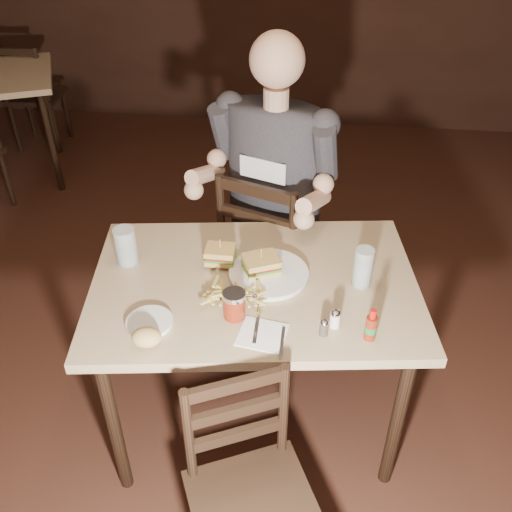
# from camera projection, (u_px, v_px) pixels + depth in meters

# --- Properties ---
(room_shell) EXTENTS (7.00, 7.00, 7.00)m
(room_shell) POSITION_uv_depth(u_px,v_px,m) (221.00, 156.00, 1.51)
(room_shell) COLOR black
(room_shell) RESTS_ON ground
(main_table) EXTENTS (1.29, 0.95, 0.77)m
(main_table) POSITION_uv_depth(u_px,v_px,m) (254.00, 299.00, 2.13)
(main_table) COLOR tan
(main_table) RESTS_ON ground
(chair_far) EXTENTS (0.56, 0.59, 0.93)m
(chair_far) POSITION_uv_depth(u_px,v_px,m) (274.00, 251.00, 2.76)
(chair_far) COLOR black
(chair_far) RESTS_ON ground
(chair_near) EXTENTS (0.52, 0.54, 0.82)m
(chair_near) POSITION_uv_depth(u_px,v_px,m) (254.00, 509.00, 1.76)
(chair_near) COLOR black
(chair_near) RESTS_ON ground
(bg_chair_far) EXTENTS (0.41, 0.45, 0.84)m
(bg_chair_far) POSITION_uv_depth(u_px,v_px,m) (36.00, 95.00, 4.52)
(bg_chair_far) COLOR black
(bg_chair_far) RESTS_ON ground
(diner) EXTENTS (0.71, 0.63, 1.02)m
(diner) POSITION_uv_depth(u_px,v_px,m) (271.00, 157.00, 2.41)
(diner) COLOR #343237
(diner) RESTS_ON chair_far
(dinner_plate) EXTENTS (0.32, 0.32, 0.02)m
(dinner_plate) POSITION_uv_depth(u_px,v_px,m) (269.00, 275.00, 2.10)
(dinner_plate) COLOR white
(dinner_plate) RESTS_ON main_table
(sandwich_left) EXTENTS (0.11, 0.09, 0.10)m
(sandwich_left) POSITION_uv_depth(u_px,v_px,m) (220.00, 251.00, 2.13)
(sandwich_left) COLOR #DEB45E
(sandwich_left) RESTS_ON dinner_plate
(sandwich_right) EXTENTS (0.15, 0.14, 0.10)m
(sandwich_right) POSITION_uv_depth(u_px,v_px,m) (261.00, 260.00, 2.08)
(sandwich_right) COLOR #DEB45E
(sandwich_right) RESTS_ON dinner_plate
(fries_pile) EXTENTS (0.27, 0.21, 0.04)m
(fries_pile) POSITION_uv_depth(u_px,v_px,m) (234.00, 292.00, 1.99)
(fries_pile) COLOR #D6C068
(fries_pile) RESTS_ON dinner_plate
(ketchup_dollop) EXTENTS (0.05, 0.05, 0.01)m
(ketchup_dollop) POSITION_uv_depth(u_px,v_px,m) (270.00, 272.00, 2.09)
(ketchup_dollop) COLOR maroon
(ketchup_dollop) RESTS_ON dinner_plate
(glass_left) EXTENTS (0.09, 0.09, 0.15)m
(glass_left) POSITION_uv_depth(u_px,v_px,m) (126.00, 246.00, 2.14)
(glass_left) COLOR silver
(glass_left) RESTS_ON main_table
(glass_right) EXTENTS (0.08, 0.08, 0.15)m
(glass_right) POSITION_uv_depth(u_px,v_px,m) (363.00, 267.00, 2.03)
(glass_right) COLOR silver
(glass_right) RESTS_ON main_table
(hot_sauce) EXTENTS (0.04, 0.04, 0.12)m
(hot_sauce) POSITION_uv_depth(u_px,v_px,m) (371.00, 324.00, 1.82)
(hot_sauce) COLOR maroon
(hot_sauce) RESTS_ON main_table
(salt_shaker) EXTENTS (0.04, 0.04, 0.06)m
(salt_shaker) POSITION_uv_depth(u_px,v_px,m) (335.00, 319.00, 1.88)
(salt_shaker) COLOR white
(salt_shaker) RESTS_ON main_table
(pepper_shaker) EXTENTS (0.03, 0.03, 0.06)m
(pepper_shaker) POSITION_uv_depth(u_px,v_px,m) (324.00, 328.00, 1.85)
(pepper_shaker) COLOR #38332D
(pepper_shaker) RESTS_ON main_table
(syrup_dispenser) EXTENTS (0.09, 0.09, 0.10)m
(syrup_dispenser) POSITION_uv_depth(u_px,v_px,m) (234.00, 305.00, 1.91)
(syrup_dispenser) COLOR maroon
(syrup_dispenser) RESTS_ON main_table
(napkin) EXTENTS (0.17, 0.16, 0.00)m
(napkin) POSITION_uv_depth(u_px,v_px,m) (262.00, 335.00, 1.86)
(napkin) COLOR white
(napkin) RESTS_ON main_table
(knife) EXTENTS (0.02, 0.20, 0.00)m
(knife) POSITION_uv_depth(u_px,v_px,m) (257.00, 322.00, 1.90)
(knife) COLOR silver
(knife) RESTS_ON napkin
(fork) EXTENTS (0.01, 0.14, 0.00)m
(fork) POSITION_uv_depth(u_px,v_px,m) (282.00, 343.00, 1.83)
(fork) COLOR silver
(fork) RESTS_ON napkin
(side_plate) EXTENTS (0.17, 0.17, 0.01)m
(side_plate) POSITION_uv_depth(u_px,v_px,m) (150.00, 323.00, 1.90)
(side_plate) COLOR white
(side_plate) RESTS_ON main_table
(bread_roll) EXTENTS (0.11, 0.09, 0.06)m
(bread_roll) POSITION_uv_depth(u_px,v_px,m) (146.00, 337.00, 1.80)
(bread_roll) COLOR tan
(bread_roll) RESTS_ON side_plate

